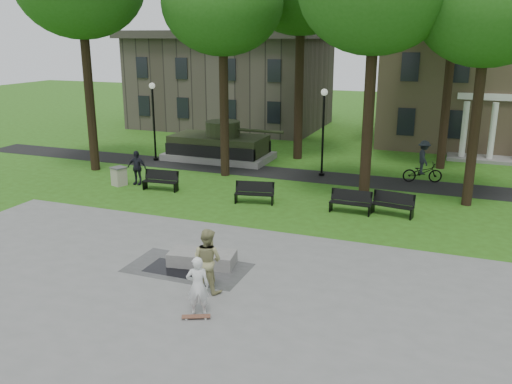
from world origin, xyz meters
TOP-DOWN VIEW (x-y plane):
  - ground at (0.00, 0.00)m, footprint 120.00×120.00m
  - plaza at (0.00, -5.00)m, footprint 22.00×16.00m
  - footpath at (0.00, 12.00)m, footprint 44.00×2.60m
  - building_right at (10.00, 26.00)m, footprint 17.00×12.00m
  - building_left at (-11.00, 26.50)m, footprint 15.00×10.00m
  - tree_1 at (-4.50, 10.50)m, footprint 6.20×6.20m
  - tree_3 at (8.00, 9.50)m, footprint 6.00×6.00m
  - lamp_left at (-10.00, 12.30)m, footprint 0.36×0.36m
  - lamp_mid at (0.50, 12.30)m, footprint 0.36×0.36m
  - tank_monument at (-6.46, 14.00)m, footprint 7.45×3.40m
  - puddle at (-0.75, -1.52)m, footprint 2.20×1.20m
  - concrete_block at (-0.22, -0.90)m, footprint 2.33×1.34m
  - skateboard at (1.24, -4.21)m, footprint 0.79×0.50m
  - skateboarder at (1.20, -3.97)m, footprint 0.74×0.64m
  - friend_watching at (0.81, -2.56)m, footprint 1.08×0.92m
  - pedestrian_walker at (-7.96, 7.13)m, footprint 1.06×0.49m
  - cyclist at (5.76, 12.88)m, footprint 2.14×1.28m
  - park_bench_0 at (-6.25, 6.63)m, footprint 1.83×0.66m
  - park_bench_1 at (-1.10, 6.27)m, footprint 1.85×0.87m
  - park_bench_2 at (3.29, 6.45)m, footprint 1.81×0.57m
  - park_bench_3 at (5.03, 6.76)m, footprint 1.85×0.81m
  - trash_bin at (-8.73, 6.63)m, footprint 0.85×0.85m

SIDE VIEW (x-z plane):
  - ground at x=0.00m, z-range 0.00..0.00m
  - footpath at x=0.00m, z-range 0.00..0.01m
  - plaza at x=0.00m, z-range 0.00..0.02m
  - puddle at x=-0.75m, z-range 0.02..0.02m
  - skateboard at x=1.24m, z-range 0.02..0.09m
  - concrete_block at x=-0.22m, z-range 0.02..0.47m
  - trash_bin at x=-8.73m, z-range 0.01..0.97m
  - park_bench_0 at x=-6.25m, z-range 0.02..1.02m
  - park_bench_1 at x=-1.10m, z-range 0.02..1.02m
  - park_bench_2 at x=3.29m, z-range 0.02..1.02m
  - park_bench_3 at x=5.03m, z-range 0.02..1.02m
  - tank_monument at x=-6.46m, z-range -0.34..2.06m
  - skateboarder at x=1.20m, z-range 0.02..1.73m
  - pedestrian_walker at x=-7.96m, z-range 0.00..1.78m
  - cyclist at x=5.76m, z-range -0.20..2.01m
  - friend_watching at x=0.81m, z-range 0.02..1.99m
  - lamp_left at x=-10.00m, z-range 0.43..5.16m
  - lamp_mid at x=0.50m, z-range 0.43..5.16m
  - building_left at x=-11.00m, z-range 0.00..7.20m
  - building_right at x=10.00m, z-range 0.04..8.64m
  - tree_3 at x=8.00m, z-range 3.00..14.19m
  - tree_1 at x=-4.50m, z-range 3.14..14.77m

